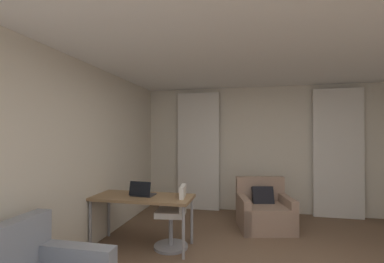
# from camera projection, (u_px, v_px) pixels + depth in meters

# --- Properties ---
(wall_window) EXTENTS (5.12, 0.06, 2.60)m
(wall_window) POSITION_uv_depth(u_px,v_px,m) (264.00, 149.00, 5.56)
(wall_window) COLOR beige
(wall_window) RESTS_ON ground
(wall_left) EXTENTS (0.06, 6.12, 2.60)m
(wall_left) POSITION_uv_depth(u_px,v_px,m) (56.00, 160.00, 3.14)
(wall_left) COLOR beige
(wall_left) RESTS_ON ground
(ceiling) EXTENTS (5.12, 6.12, 0.06)m
(ceiling) POSITION_uv_depth(u_px,v_px,m) (279.00, 30.00, 2.61)
(ceiling) COLOR white
(ceiling) RESTS_ON wall_left
(curtain_left_panel) EXTENTS (0.90, 0.06, 2.50)m
(curtain_left_panel) POSITION_uv_depth(u_px,v_px,m) (198.00, 151.00, 5.73)
(curtain_left_panel) COLOR silver
(curtain_left_panel) RESTS_ON ground
(curtain_right_panel) EXTENTS (0.90, 0.06, 2.50)m
(curtain_right_panel) POSITION_uv_depth(u_px,v_px,m) (338.00, 153.00, 5.14)
(curtain_right_panel) COLOR silver
(curtain_right_panel) RESTS_ON ground
(armchair) EXTENTS (1.01, 0.95, 0.83)m
(armchair) POSITION_uv_depth(u_px,v_px,m) (264.00, 212.00, 4.55)
(armchair) COLOR #997A66
(armchair) RESTS_ON ground
(desk) EXTENTS (1.44, 0.60, 0.72)m
(desk) POSITION_uv_depth(u_px,v_px,m) (142.00, 200.00, 3.82)
(desk) COLOR olive
(desk) RESTS_ON ground
(desk_chair) EXTENTS (0.48, 0.48, 0.88)m
(desk_chair) POSITION_uv_depth(u_px,v_px,m) (174.00, 220.00, 3.77)
(desk_chair) COLOR gray
(desk_chair) RESTS_ON ground
(laptop) EXTENTS (0.34, 0.27, 0.22)m
(laptop) POSITION_uv_depth(u_px,v_px,m) (142.00, 193.00, 3.82)
(laptop) COLOR #2D2D33
(laptop) RESTS_ON desk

